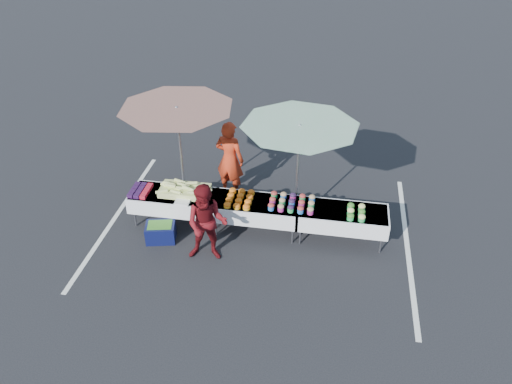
% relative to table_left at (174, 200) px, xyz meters
% --- Properties ---
extents(ground, '(80.00, 80.00, 0.00)m').
position_rel_table_left_xyz_m(ground, '(1.80, 0.00, -0.58)').
color(ground, black).
extents(stripe_left, '(0.10, 5.00, 0.00)m').
position_rel_table_left_xyz_m(stripe_left, '(-1.40, 0.00, -0.58)').
color(stripe_left, silver).
rests_on(stripe_left, ground).
extents(stripe_right, '(0.10, 5.00, 0.00)m').
position_rel_table_left_xyz_m(stripe_right, '(5.00, 0.00, -0.58)').
color(stripe_right, silver).
rests_on(stripe_right, ground).
extents(table_left, '(1.86, 0.81, 0.75)m').
position_rel_table_left_xyz_m(table_left, '(0.00, 0.00, 0.00)').
color(table_left, white).
rests_on(table_left, ground).
extents(table_center, '(1.86, 0.81, 0.75)m').
position_rel_table_left_xyz_m(table_center, '(1.80, 0.00, 0.00)').
color(table_center, white).
rests_on(table_center, ground).
extents(table_right, '(1.86, 0.81, 0.75)m').
position_rel_table_left_xyz_m(table_right, '(3.60, 0.00, 0.00)').
color(table_right, white).
rests_on(table_right, ground).
extents(berry_punnets, '(0.40, 0.54, 0.08)m').
position_rel_table_left_xyz_m(berry_punnets, '(-0.71, -0.06, 0.21)').
color(berry_punnets, black).
rests_on(berry_punnets, table_left).
extents(corn_pile, '(1.16, 0.57, 0.26)m').
position_rel_table_left_xyz_m(corn_pile, '(0.24, 0.04, 0.25)').
color(corn_pile, '#A7C565').
rests_on(corn_pile, table_left).
extents(plastic_bags, '(0.30, 0.25, 0.05)m').
position_rel_table_left_xyz_m(plastic_bags, '(0.30, -0.30, 0.19)').
color(plastic_bags, white).
rests_on(plastic_bags, table_left).
extents(carrot_bowls, '(0.55, 0.69, 0.11)m').
position_rel_table_left_xyz_m(carrot_bowls, '(1.45, -0.01, 0.22)').
color(carrot_bowls, orange).
rests_on(carrot_bowls, table_center).
extents(potato_cups, '(0.94, 0.58, 0.16)m').
position_rel_table_left_xyz_m(potato_cups, '(2.55, 0.00, 0.25)').
color(potato_cups, blue).
rests_on(potato_cups, table_right).
extents(bean_baskets, '(0.36, 0.50, 0.15)m').
position_rel_table_left_xyz_m(bean_baskets, '(3.86, -0.10, 0.24)').
color(bean_baskets, green).
rests_on(bean_baskets, table_right).
extents(vendor, '(0.78, 0.61, 1.90)m').
position_rel_table_left_xyz_m(vendor, '(0.96, 1.30, 0.36)').
color(vendor, '#B82F15').
rests_on(vendor, ground).
extents(customer, '(0.88, 0.71, 1.70)m').
position_rel_table_left_xyz_m(customer, '(1.01, -1.02, 0.27)').
color(customer, '#5A0D11').
rests_on(customer, ground).
extents(umbrella_left, '(2.95, 2.95, 2.48)m').
position_rel_table_left_xyz_m(umbrella_left, '(0.02, 0.66, 1.67)').
color(umbrella_left, black).
rests_on(umbrella_left, ground).
extents(umbrella_right, '(2.88, 2.88, 2.42)m').
position_rel_table_left_xyz_m(umbrella_right, '(2.60, 0.40, 1.61)').
color(umbrella_right, black).
rests_on(umbrella_right, ground).
extents(storage_bin, '(0.68, 0.56, 0.40)m').
position_rel_table_left_xyz_m(storage_bin, '(-0.12, -0.65, -0.38)').
color(storage_bin, '#0B103A').
rests_on(storage_bin, ground).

